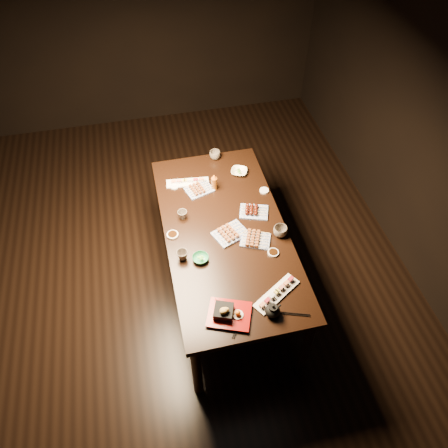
{
  "coord_description": "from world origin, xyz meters",
  "views": [
    {
      "loc": [
        -0.13,
        -2.27,
        3.21
      ],
      "look_at": [
        0.35,
        -0.14,
        0.77
      ],
      "focal_mm": 35.0,
      "sensor_mm": 36.0,
      "label": 1
    }
  ],
  "objects_px": {
    "yakitori_plate_center": "(230,232)",
    "teacup_far_left": "(182,215)",
    "sushi_platter_far": "(188,181)",
    "teacup_mid_right": "(280,231)",
    "edamame_bowl_green": "(200,258)",
    "condiment_bottle": "(214,182)",
    "edamame_bowl_cream": "(239,172)",
    "teapot": "(273,310)",
    "teacup_far_right": "(215,155)",
    "dining_table": "(225,261)",
    "teacup_near_left": "(182,255)",
    "tempura_tray": "(229,312)",
    "yakitori_plate_left": "(199,188)",
    "sushi_platter_near": "(277,293)",
    "yakitori_plate_right": "(255,238)"
  },
  "relations": [
    {
      "from": "sushi_platter_near",
      "to": "condiment_bottle",
      "type": "bearing_deg",
      "value": 68.12
    },
    {
      "from": "edamame_bowl_green",
      "to": "condiment_bottle",
      "type": "relative_size",
      "value": 0.77
    },
    {
      "from": "dining_table",
      "to": "edamame_bowl_cream",
      "type": "xyz_separation_m",
      "value": [
        0.26,
        0.6,
        0.39
      ]
    },
    {
      "from": "tempura_tray",
      "to": "condiment_bottle",
      "type": "xyz_separation_m",
      "value": [
        0.15,
        1.17,
        0.03
      ]
    },
    {
      "from": "teacup_far_left",
      "to": "teapot",
      "type": "relative_size",
      "value": 0.64
    },
    {
      "from": "dining_table",
      "to": "teapot",
      "type": "xyz_separation_m",
      "value": [
        0.13,
        -0.75,
        0.42
      ]
    },
    {
      "from": "teacup_near_left",
      "to": "teacup_far_right",
      "type": "xyz_separation_m",
      "value": [
        0.45,
        1.02,
        0.0
      ]
    },
    {
      "from": "edamame_bowl_cream",
      "to": "teacup_mid_right",
      "type": "height_order",
      "value": "teacup_mid_right"
    },
    {
      "from": "tempura_tray",
      "to": "yakitori_plate_left",
      "type": "bearing_deg",
      "value": 110.04
    },
    {
      "from": "dining_table",
      "to": "sushi_platter_far",
      "type": "relative_size",
      "value": 5.19
    },
    {
      "from": "yakitori_plate_center",
      "to": "yakitori_plate_right",
      "type": "relative_size",
      "value": 1.14
    },
    {
      "from": "teacup_far_right",
      "to": "condiment_bottle",
      "type": "relative_size",
      "value": 0.63
    },
    {
      "from": "sushi_platter_near",
      "to": "edamame_bowl_green",
      "type": "relative_size",
      "value": 3.16
    },
    {
      "from": "yakitori_plate_left",
      "to": "condiment_bottle",
      "type": "height_order",
      "value": "condiment_bottle"
    },
    {
      "from": "tempura_tray",
      "to": "teacup_far_right",
      "type": "xyz_separation_m",
      "value": [
        0.23,
        1.54,
        -0.01
      ]
    },
    {
      "from": "sushi_platter_far",
      "to": "teapot",
      "type": "height_order",
      "value": "teapot"
    },
    {
      "from": "yakitori_plate_right",
      "to": "tempura_tray",
      "type": "xyz_separation_m",
      "value": [
        -0.33,
        -0.56,
        0.02
      ]
    },
    {
      "from": "yakitori_plate_center",
      "to": "yakitori_plate_left",
      "type": "distance_m",
      "value": 0.53
    },
    {
      "from": "sushi_platter_near",
      "to": "yakitori_plate_right",
      "type": "xyz_separation_m",
      "value": [
        -0.01,
        0.47,
        0.0
      ]
    },
    {
      "from": "dining_table",
      "to": "condiment_bottle",
      "type": "xyz_separation_m",
      "value": [
        0.01,
        0.46,
        0.45
      ]
    },
    {
      "from": "teacup_near_left",
      "to": "teacup_mid_right",
      "type": "distance_m",
      "value": 0.74
    },
    {
      "from": "teacup_mid_right",
      "to": "tempura_tray",
      "type": "bearing_deg",
      "value": -132.1
    },
    {
      "from": "teapot",
      "to": "dining_table",
      "type": "bearing_deg",
      "value": 80.01
    },
    {
      "from": "edamame_bowl_cream",
      "to": "teapot",
      "type": "xyz_separation_m",
      "value": [
        -0.12,
        -1.35,
        0.03
      ]
    },
    {
      "from": "teacup_near_left",
      "to": "edamame_bowl_green",
      "type": "bearing_deg",
      "value": -18.92
    },
    {
      "from": "edamame_bowl_green",
      "to": "edamame_bowl_cream",
      "type": "bearing_deg",
      "value": 59.51
    },
    {
      "from": "sushi_platter_near",
      "to": "edamame_bowl_cream",
      "type": "bearing_deg",
      "value": 55.67
    },
    {
      "from": "edamame_bowl_cream",
      "to": "teacup_mid_right",
      "type": "bearing_deg",
      "value": -80.18
    },
    {
      "from": "teacup_far_left",
      "to": "teacup_far_right",
      "type": "xyz_separation_m",
      "value": [
        0.39,
        0.64,
        0.0
      ]
    },
    {
      "from": "teacup_mid_right",
      "to": "teapot",
      "type": "xyz_separation_m",
      "value": [
        -0.25,
        -0.62,
        0.01
      ]
    },
    {
      "from": "yakitori_plate_left",
      "to": "tempura_tray",
      "type": "relative_size",
      "value": 0.78
    },
    {
      "from": "sushi_platter_far",
      "to": "teapot",
      "type": "xyz_separation_m",
      "value": [
        0.32,
        -1.33,
        0.03
      ]
    },
    {
      "from": "sushi_platter_far",
      "to": "teacup_mid_right",
      "type": "xyz_separation_m",
      "value": [
        0.57,
        -0.7,
        0.02
      ]
    },
    {
      "from": "dining_table",
      "to": "yakitori_plate_center",
      "type": "relative_size",
      "value": 7.49
    },
    {
      "from": "yakitori_plate_left",
      "to": "edamame_bowl_green",
      "type": "xyz_separation_m",
      "value": [
        -0.12,
        -0.7,
        -0.01
      ]
    },
    {
      "from": "sushi_platter_near",
      "to": "teacup_far_right",
      "type": "bearing_deg",
      "value": 62.27
    },
    {
      "from": "sushi_platter_near",
      "to": "edamame_bowl_cream",
      "type": "relative_size",
      "value": 2.72
    },
    {
      "from": "teapot",
      "to": "condiment_bottle",
      "type": "bearing_deg",
      "value": 75.61
    },
    {
      "from": "edamame_bowl_green",
      "to": "teapot",
      "type": "height_order",
      "value": "teapot"
    },
    {
      "from": "sushi_platter_near",
      "to": "teacup_near_left",
      "type": "bearing_deg",
      "value": 110.36
    },
    {
      "from": "edamame_bowl_cream",
      "to": "teapot",
      "type": "bearing_deg",
      "value": -95.16
    },
    {
      "from": "edamame_bowl_cream",
      "to": "teapot",
      "type": "distance_m",
      "value": 1.36
    },
    {
      "from": "teapot",
      "to": "teacup_far_right",
      "type": "bearing_deg",
      "value": 71.21
    },
    {
      "from": "dining_table",
      "to": "teacup_far_right",
      "type": "xyz_separation_m",
      "value": [
        0.1,
        0.84,
        0.41
      ]
    },
    {
      "from": "yakitori_plate_center",
      "to": "tempura_tray",
      "type": "relative_size",
      "value": 0.89
    },
    {
      "from": "yakitori_plate_center",
      "to": "teacup_far_left",
      "type": "bearing_deg",
      "value": 119.91
    },
    {
      "from": "tempura_tray",
      "to": "teacup_far_left",
      "type": "bearing_deg",
      "value": 120.87
    },
    {
      "from": "yakitori_plate_center",
      "to": "teacup_mid_right",
      "type": "bearing_deg",
      "value": -36.22
    },
    {
      "from": "sushi_platter_far",
      "to": "edamame_bowl_cream",
      "type": "distance_m",
      "value": 0.44
    },
    {
      "from": "teacup_far_left",
      "to": "condiment_bottle",
      "type": "height_order",
      "value": "condiment_bottle"
    }
  ]
}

